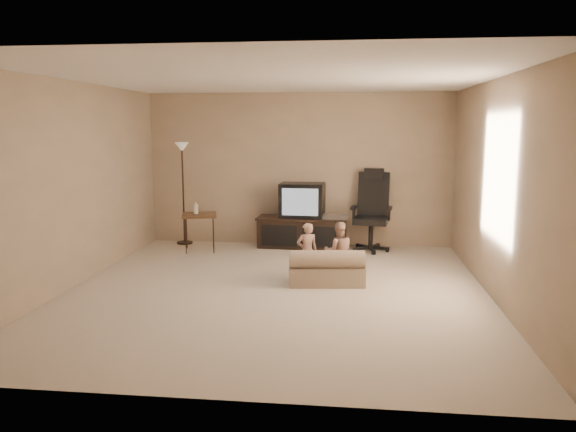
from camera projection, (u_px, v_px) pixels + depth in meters
name	position (u px, v px, depth m)	size (l,w,h in m)	color
floor	(277.00, 291.00, 6.75)	(5.50, 5.50, 0.00)	beige
room_shell	(276.00, 164.00, 6.51)	(5.50, 5.50, 5.50)	white
tv_stand	(302.00, 221.00, 9.11)	(1.49, 0.62, 1.05)	black
office_chair	(372.00, 221.00, 8.89)	(0.68, 0.71, 1.30)	black
side_table	(199.00, 215.00, 8.84)	(0.65, 0.65, 0.80)	brown
floor_lamp	(183.00, 170.00, 9.27)	(0.26, 0.26, 1.70)	black
child_sofa	(326.00, 270.00, 7.00)	(0.99, 0.63, 0.46)	gray
toddler_left	(307.00, 251.00, 7.18)	(0.27, 0.20, 0.75)	tan
toddler_right	(338.00, 251.00, 7.16)	(0.37, 0.20, 0.76)	tan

